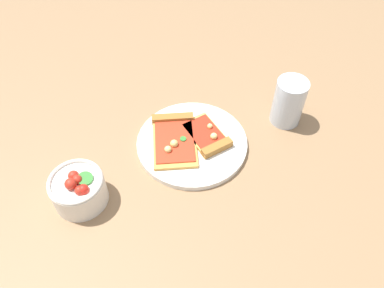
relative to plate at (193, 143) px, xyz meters
name	(u,v)px	position (x,y,z in m)	size (l,w,h in m)	color
ground_plane	(184,152)	(-0.03, 0.00, -0.01)	(2.40, 2.40, 0.00)	#93704C
plate	(193,143)	(0.00, 0.00, 0.00)	(0.26, 0.26, 0.01)	white
pizza_slice_near	(208,137)	(0.03, -0.02, 0.01)	(0.11, 0.14, 0.02)	#E5B256
pizza_slice_far	(174,137)	(-0.02, 0.04, 0.01)	(0.18, 0.18, 0.02)	gold
salad_bowl	(78,189)	(-0.27, 0.08, 0.03)	(0.11, 0.11, 0.09)	white
soda_glass	(288,103)	(0.22, -0.12, 0.05)	(0.08, 0.08, 0.12)	silver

